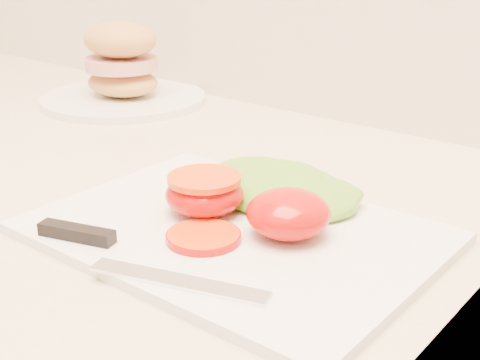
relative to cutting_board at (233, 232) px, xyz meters
The scene contains 8 objects.
cutting_board is the anchor object (origin of this frame).
tomato_half_dome 0.06m from the cutting_board, 21.86° to the left, with size 0.08×0.08×0.04m, color red.
tomato_half_cut 0.05m from the cutting_board, 167.64° to the left, with size 0.08×0.08×0.04m.
tomato_slice_0 0.04m from the cutting_board, 96.74° to the right, with size 0.07×0.07×0.01m, color #FC500D.
lettuce_leaf_0 0.08m from the cutting_board, 101.09° to the left, with size 0.15×0.10×0.03m, color #79B830.
lettuce_leaf_1 0.09m from the cutting_board, 69.23° to the left, with size 0.11×0.08×0.02m, color #79B830.
knife 0.12m from the cutting_board, 113.62° to the right, with size 0.24×0.06×0.01m.
sandwich_plate 0.54m from the cutting_board, 148.64° to the left, with size 0.27×0.27×0.13m.
Camera 1 is at (0.31, 1.15, 1.21)m, focal length 50.00 mm.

